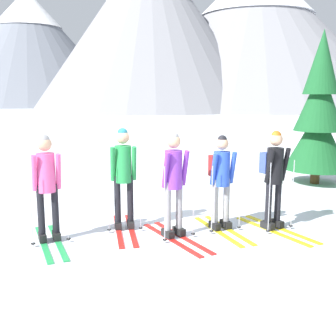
{
  "coord_description": "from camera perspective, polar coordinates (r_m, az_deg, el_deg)",
  "views": [
    {
      "loc": [
        -0.39,
        -6.68,
        2.36
      ],
      "look_at": [
        0.18,
        0.38,
        1.05
      ],
      "focal_mm": 43.98,
      "sensor_mm": 36.0,
      "label": 1
    }
  ],
  "objects": [
    {
      "name": "ground_plane",
      "position": [
        7.1,
        -1.19,
        -8.95
      ],
      "size": [
        400.0,
        400.0,
        0.0
      ],
      "primitive_type": "plane",
      "color": "white"
    },
    {
      "name": "skier_in_pink",
      "position": [
        6.71,
        -16.45,
        -2.17
      ],
      "size": [
        0.84,
        1.74,
        1.72
      ],
      "color": "green",
      "rests_on": "ground"
    },
    {
      "name": "skier_in_green",
      "position": [
        7.09,
        -6.21,
        -0.66
      ],
      "size": [
        0.61,
        1.74,
        1.77
      ],
      "color": "red",
      "rests_on": "ground"
    },
    {
      "name": "skier_in_purple",
      "position": [
        6.63,
        0.82,
        -1.76
      ],
      "size": [
        1.05,
        1.71,
        1.74
      ],
      "color": "red",
      "rests_on": "ground"
    },
    {
      "name": "skier_in_blue",
      "position": [
        7.1,
        7.36,
        -1.31
      ],
      "size": [
        0.78,
        1.66,
        1.65
      ],
      "color": "yellow",
      "rests_on": "ground"
    },
    {
      "name": "skier_in_black",
      "position": [
        7.28,
        14.48,
        -0.88
      ],
      "size": [
        1.04,
        1.71,
        1.72
      ],
      "color": "yellow",
      "rests_on": "ground"
    },
    {
      "name": "pine_tree_near",
      "position": [
        11.26,
        20.18,
        6.9
      ],
      "size": [
        1.62,
        1.62,
        3.91
      ],
      "color": "#51381E",
      "rests_on": "ground"
    },
    {
      "name": "mountain_ridge_distant",
      "position": [
        67.41,
        -1.99,
        17.88
      ],
      "size": [
        76.48,
        55.46,
        22.38
      ],
      "color": "slate",
      "rests_on": "ground"
    }
  ]
}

